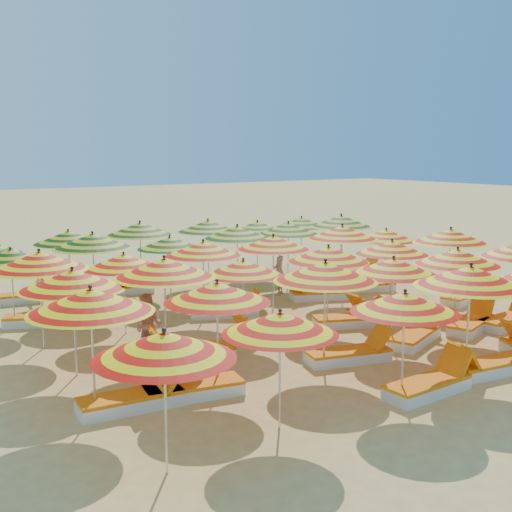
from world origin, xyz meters
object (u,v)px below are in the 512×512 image
umbrella_7 (217,292)px  umbrella_9 (393,266)px  lounger_11 (268,332)px  lounger_13 (378,311)px  umbrella_24 (11,256)px  lounger_4 (134,399)px  umbrella_14 (243,268)px  umbrella_29 (341,221)px  lounger_15 (226,311)px  lounger_16 (319,294)px  lounger_19 (354,272)px  umbrella_6 (91,301)px  umbrella_21 (273,243)px  umbrella_23 (386,235)px  umbrella_31 (68,237)px  lounger_0 (429,385)px  umbrella_1 (280,323)px  lounger_18 (43,319)px  umbrella_34 (257,226)px  umbrella_33 (208,226)px  lounger_8 (471,324)px  beachgoer_b (148,325)px  lounger_7 (415,336)px  lounger_20 (12,298)px  umbrella_12 (72,280)px  umbrella_16 (392,247)px  umbrella_15 (328,254)px  lounger_9 (508,320)px  beachgoer_a (279,271)px  umbrella_2 (405,302)px  umbrella_32 (140,229)px  lounger_10 (191,351)px  lounger_12 (351,320)px  umbrella_13 (164,268)px  umbrella_3 (471,276)px  umbrella_27 (237,232)px  umbrella_18 (39,261)px  umbrella_0 (164,346)px  umbrella_35 (301,222)px  umbrella_28 (288,228)px  umbrella_25 (93,241)px  lounger_1 (489,366)px  umbrella_20 (203,249)px  lounger_6 (350,354)px  lounger_14 (464,297)px  umbrella_26 (170,243)px  umbrella_17 (451,236)px

umbrella_7 → umbrella_9: size_ratio=1.10×
lounger_11 → lounger_13: (3.41, 0.04, 0.00)m
umbrella_24 → lounger_4: umbrella_24 is taller
umbrella_14 → umbrella_29: size_ratio=0.92×
umbrella_9 → lounger_15: bearing=112.5°
lounger_16 → lounger_19: bearing=-124.8°
umbrella_9 → umbrella_29: bearing=57.5°
umbrella_6 → umbrella_21: (6.31, 4.03, -0.07)m
umbrella_23 → umbrella_9: bearing=-133.4°
umbrella_31 → lounger_19: bearing=-11.6°
lounger_0 → lounger_19: 10.50m
umbrella_1 → lounger_18: size_ratio=1.12×
umbrella_7 → umbrella_23: (8.31, 4.27, -0.07)m
umbrella_34 → lounger_13: umbrella_34 is taller
umbrella_33 → lounger_18: (-5.82, -2.19, -1.67)m
lounger_8 → beachgoer_b: size_ratio=1.40×
lounger_7 → lounger_0: bearing=-155.3°
umbrella_33 → lounger_20: size_ratio=1.41×
umbrella_12 → umbrella_16: bearing=1.1°
umbrella_14 → umbrella_15: (2.17, -0.29, 0.14)m
lounger_9 → lounger_4: bearing=172.7°
beachgoer_b → beachgoer_a: (5.56, 3.16, 0.05)m
umbrella_33 → lounger_15: bearing=-113.4°
umbrella_2 → umbrella_15: 4.49m
umbrella_2 → umbrella_32: (-0.24, 10.27, 0.20)m
lounger_10 → lounger_16: same height
lounger_12 → umbrella_13: bearing=-158.9°
umbrella_16 → lounger_15: bearing=152.0°
umbrella_21 → lounger_13: bearing=-50.6°
umbrella_3 → umbrella_24: umbrella_3 is taller
lounger_12 → umbrella_27: bearing=119.8°
umbrella_18 → lounger_10: (2.31, -2.32, -1.75)m
umbrella_27 → umbrella_23: bearing=-23.1°
umbrella_0 → umbrella_35: size_ratio=1.12×
umbrella_28 → umbrella_31: size_ratio=0.99×
umbrella_16 → beachgoer_b: (-6.73, 0.16, -1.06)m
umbrella_25 → lounger_1: 9.88m
umbrella_20 → lounger_11: (0.35, -2.31, -1.63)m
umbrella_18 → lounger_11: bearing=-25.8°
lounger_6 → lounger_19: same height
umbrella_35 → umbrella_21: bearing=-134.8°
umbrella_20 → lounger_12: bearing=-44.1°
umbrella_3 → lounger_14: (4.89, 3.93, -1.75)m
umbrella_9 → lounger_12: umbrella_9 is taller
umbrella_7 → umbrella_26: bearing=70.9°
umbrella_12 → lounger_9: size_ratio=1.20×
umbrella_35 → lounger_8: (-1.38, -8.36, -1.54)m
umbrella_1 → umbrella_17: (8.49, 3.92, 0.25)m
umbrella_2 → umbrella_26: bearing=90.7°
umbrella_12 → lounger_9: 10.15m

